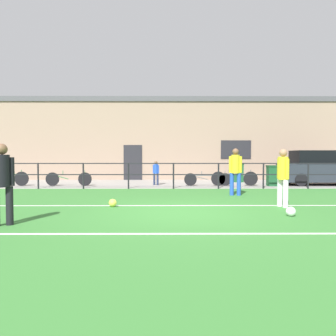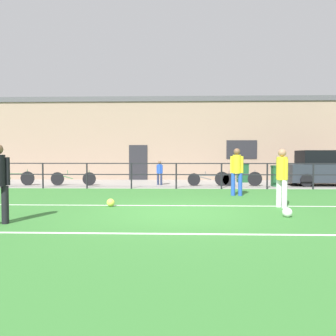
{
  "view_description": "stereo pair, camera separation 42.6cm",
  "coord_description": "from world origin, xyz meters",
  "px_view_note": "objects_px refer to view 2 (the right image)",
  "views": [
    {
      "loc": [
        -0.32,
        -8.33,
        1.49
      ],
      "look_at": [
        -0.26,
        2.82,
        1.05
      ],
      "focal_mm": 34.62,
      "sensor_mm": 36.0,
      "label": 1
    },
    {
      "loc": [
        0.11,
        -8.32,
        1.49
      ],
      "look_at": [
        -0.26,
        2.82,
        1.05
      ],
      "focal_mm": 34.62,
      "sensor_mm": 36.0,
      "label": 2
    }
  ],
  "objects_px": {
    "parked_car_red": "(327,169)",
    "bicycle_parked_4": "(211,179)",
    "trash_bin_1": "(243,173)",
    "bicycle_parked_1": "(11,178)",
    "bicycle_parked_3": "(238,179)",
    "trash_bin_0": "(278,176)",
    "soccer_ball_spare": "(287,212)",
    "bicycle_parked_2": "(73,179)",
    "spectator_child": "(160,171)",
    "player_striker": "(237,169)",
    "soccer_ball_match": "(111,203)",
    "player_winger": "(282,174)"
  },
  "relations": [
    {
      "from": "bicycle_parked_2",
      "to": "bicycle_parked_3",
      "type": "relative_size",
      "value": 0.98
    },
    {
      "from": "trash_bin_0",
      "to": "trash_bin_1",
      "type": "relative_size",
      "value": 0.95
    },
    {
      "from": "player_winger",
      "to": "soccer_ball_match",
      "type": "xyz_separation_m",
      "value": [
        -4.9,
        0.04,
        -0.84
      ]
    },
    {
      "from": "soccer_ball_match",
      "to": "bicycle_parked_3",
      "type": "height_order",
      "value": "bicycle_parked_3"
    },
    {
      "from": "bicycle_parked_1",
      "to": "bicycle_parked_4",
      "type": "height_order",
      "value": "bicycle_parked_1"
    },
    {
      "from": "soccer_ball_match",
      "to": "bicycle_parked_4",
      "type": "relative_size",
      "value": 0.1
    },
    {
      "from": "soccer_ball_match",
      "to": "player_winger",
      "type": "bearing_deg",
      "value": -0.41
    },
    {
      "from": "soccer_ball_match",
      "to": "trash_bin_0",
      "type": "xyz_separation_m",
      "value": [
        6.66,
        6.15,
        0.4
      ]
    },
    {
      "from": "parked_car_red",
      "to": "bicycle_parked_4",
      "type": "height_order",
      "value": "parked_car_red"
    },
    {
      "from": "soccer_ball_match",
      "to": "parked_car_red",
      "type": "distance_m",
      "value": 11.49
    },
    {
      "from": "soccer_ball_spare",
      "to": "bicycle_parked_2",
      "type": "xyz_separation_m",
      "value": [
        -7.74,
        7.7,
        0.24
      ]
    },
    {
      "from": "soccer_ball_spare",
      "to": "bicycle_parked_2",
      "type": "relative_size",
      "value": 0.11
    },
    {
      "from": "bicycle_parked_1",
      "to": "trash_bin_0",
      "type": "bearing_deg",
      "value": -0.37
    },
    {
      "from": "bicycle_parked_3",
      "to": "trash_bin_1",
      "type": "relative_size",
      "value": 2.16
    },
    {
      "from": "player_striker",
      "to": "player_winger",
      "type": "xyz_separation_m",
      "value": [
        0.79,
        -2.7,
        -0.04
      ]
    },
    {
      "from": "parked_car_red",
      "to": "bicycle_parked_4",
      "type": "bearing_deg",
      "value": -174.66
    },
    {
      "from": "player_winger",
      "to": "bicycle_parked_1",
      "type": "distance_m",
      "value": 12.79
    },
    {
      "from": "spectator_child",
      "to": "bicycle_parked_1",
      "type": "distance_m",
      "value": 7.28
    },
    {
      "from": "player_striker",
      "to": "soccer_ball_match",
      "type": "distance_m",
      "value": 4.97
    },
    {
      "from": "trash_bin_1",
      "to": "bicycle_parked_2",
      "type": "bearing_deg",
      "value": -165.64
    },
    {
      "from": "soccer_ball_match",
      "to": "bicycle_parked_1",
      "type": "bearing_deg",
      "value": 134.95
    },
    {
      "from": "trash_bin_1",
      "to": "bicycle_parked_3",
      "type": "bearing_deg",
      "value": -105.93
    },
    {
      "from": "bicycle_parked_3",
      "to": "trash_bin_0",
      "type": "distance_m",
      "value": 1.84
    },
    {
      "from": "soccer_ball_spare",
      "to": "bicycle_parked_2",
      "type": "distance_m",
      "value": 10.92
    },
    {
      "from": "bicycle_parked_3",
      "to": "soccer_ball_match",
      "type": "bearing_deg",
      "value": -127.75
    },
    {
      "from": "soccer_ball_spare",
      "to": "bicycle_parked_3",
      "type": "bearing_deg",
      "value": 88.23
    },
    {
      "from": "spectator_child",
      "to": "trash_bin_0",
      "type": "xyz_separation_m",
      "value": [
        5.62,
        -0.49,
        -0.18
      ]
    },
    {
      "from": "player_striker",
      "to": "trash_bin_0",
      "type": "xyz_separation_m",
      "value": [
        2.55,
        3.49,
        -0.47
      ]
    },
    {
      "from": "player_winger",
      "to": "trash_bin_0",
      "type": "xyz_separation_m",
      "value": [
        1.76,
        6.19,
        -0.43
      ]
    },
    {
      "from": "player_striker",
      "to": "bicycle_parked_4",
      "type": "height_order",
      "value": "player_striker"
    },
    {
      "from": "parked_car_red",
      "to": "bicycle_parked_1",
      "type": "relative_size",
      "value": 1.76
    },
    {
      "from": "soccer_ball_match",
      "to": "spectator_child",
      "type": "height_order",
      "value": "spectator_child"
    },
    {
      "from": "parked_car_red",
      "to": "trash_bin_0",
      "type": "relative_size",
      "value": 4.11
    },
    {
      "from": "spectator_child",
      "to": "bicycle_parked_4",
      "type": "xyz_separation_m",
      "value": [
        2.5,
        -0.4,
        -0.36
      ]
    },
    {
      "from": "player_winger",
      "to": "bicycle_parked_3",
      "type": "distance_m",
      "value": 6.3
    },
    {
      "from": "player_striker",
      "to": "parked_car_red",
      "type": "bearing_deg",
      "value": -129.93
    },
    {
      "from": "soccer_ball_match",
      "to": "bicycle_parked_2",
      "type": "distance_m",
      "value": 6.99
    },
    {
      "from": "player_striker",
      "to": "bicycle_parked_4",
      "type": "bearing_deg",
      "value": -69.45
    },
    {
      "from": "bicycle_parked_3",
      "to": "spectator_child",
      "type": "bearing_deg",
      "value": 173.93
    },
    {
      "from": "trash_bin_0",
      "to": "trash_bin_1",
      "type": "xyz_separation_m",
      "value": [
        -1.2,
        2.29,
        0.03
      ]
    },
    {
      "from": "bicycle_parked_2",
      "to": "trash_bin_1",
      "type": "xyz_separation_m",
      "value": [
        8.61,
        2.2,
        0.19
      ]
    },
    {
      "from": "bicycle_parked_1",
      "to": "trash_bin_1",
      "type": "relative_size",
      "value": 2.22
    },
    {
      "from": "trash_bin_0",
      "to": "bicycle_parked_1",
      "type": "bearing_deg",
      "value": 179.63
    },
    {
      "from": "spectator_child",
      "to": "bicycle_parked_4",
      "type": "height_order",
      "value": "spectator_child"
    },
    {
      "from": "player_striker",
      "to": "trash_bin_0",
      "type": "relative_size",
      "value": 1.76
    },
    {
      "from": "soccer_ball_match",
      "to": "trash_bin_1",
      "type": "distance_m",
      "value": 10.06
    },
    {
      "from": "trash_bin_1",
      "to": "bicycle_parked_1",
      "type": "bearing_deg",
      "value": -169.32
    },
    {
      "from": "bicycle_parked_3",
      "to": "player_striker",
      "type": "bearing_deg",
      "value": -101.37
    },
    {
      "from": "player_winger",
      "to": "bicycle_parked_4",
      "type": "distance_m",
      "value": 6.45
    },
    {
      "from": "bicycle_parked_1",
      "to": "bicycle_parked_4",
      "type": "relative_size",
      "value": 1.02
    }
  ]
}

